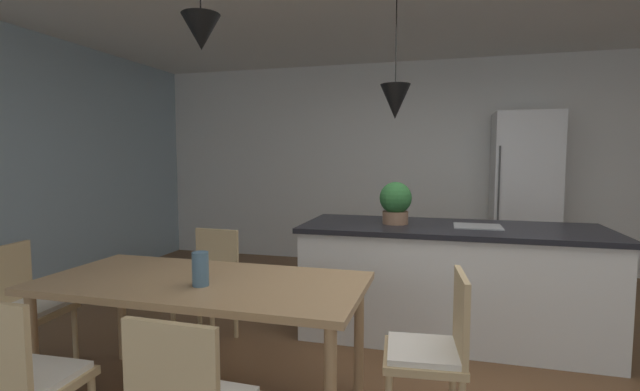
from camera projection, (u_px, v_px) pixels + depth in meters
name	position (u px, v px, depth m)	size (l,w,h in m)	color
ground_plane	(449.00, 387.00, 2.87)	(10.00, 8.40, 0.04)	brown
wall_back_kitchen	(449.00, 165.00, 5.88)	(10.00, 0.12, 2.70)	white
dining_table	(202.00, 291.00, 2.60)	(1.88, 0.88, 0.74)	tan
chair_far_left	(209.00, 282.00, 3.51)	(0.43, 0.43, 0.87)	tan
chair_window_end	(26.00, 305.00, 2.96)	(0.44, 0.44, 0.87)	tan
chair_near_left	(21.00, 381.00, 1.95)	(0.42, 0.42, 0.87)	tan
chair_kitchen_end	(434.00, 349.00, 2.28)	(0.44, 0.44, 0.87)	tan
kitchen_island	(450.00, 280.00, 3.61)	(2.36, 0.92, 0.91)	silver
refrigerator	(524.00, 196.00, 5.30)	(0.72, 0.67, 1.97)	silver
pendant_over_table	(201.00, 32.00, 2.36)	(0.21, 0.21, 0.69)	black
pendant_over_island_main	(395.00, 102.00, 3.61)	(0.24, 0.24, 0.94)	black
potted_plant_on_island	(396.00, 202.00, 3.68)	(0.26, 0.26, 0.35)	#8C664C
vase_on_dining_table	(200.00, 269.00, 2.46)	(0.09, 0.09, 0.19)	slate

